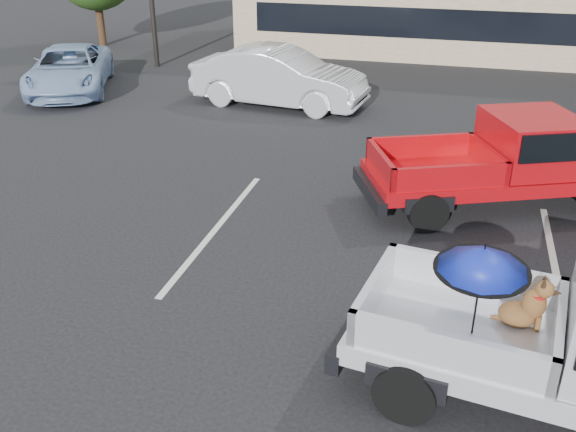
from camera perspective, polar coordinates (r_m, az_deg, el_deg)
name	(u,v)px	position (r m, az deg, el deg)	size (l,w,h in m)	color
ground	(356,311)	(9.76, 6.06, -8.36)	(90.00, 90.00, 0.00)	black
stripe_left	(217,228)	(12.12, -6.37, -1.07)	(0.12, 5.00, 0.01)	silver
stripe_right	(556,271)	(11.55, 22.70, -4.57)	(0.12, 5.00, 0.01)	silver
red_pickup	(522,157)	(13.48, 20.05, 4.94)	(5.86, 4.00, 1.83)	black
silver_sedan	(279,77)	(19.50, -0.80, 12.23)	(1.81, 5.19, 1.71)	silver
blue_suv	(69,70)	(22.31, -18.87, 12.22)	(2.32, 5.02, 1.40)	#8BA8CF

